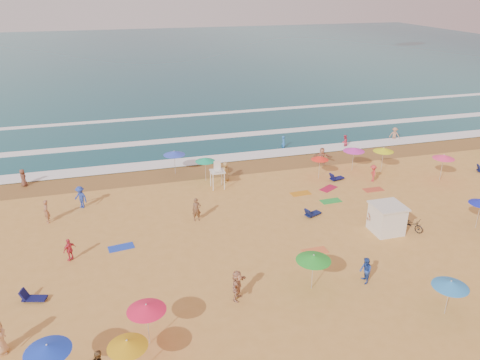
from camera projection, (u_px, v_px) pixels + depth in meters
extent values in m
plane|color=gold|center=(272.00, 229.00, 34.14)|extent=(220.00, 220.00, 0.00)
cube|color=#0C4756|center=(153.00, 58.00, 108.45)|extent=(220.00, 140.00, 0.18)
plane|color=olive|center=(230.00, 168.00, 45.19)|extent=(220.00, 220.00, 0.00)
cube|color=white|center=(224.00, 158.00, 47.37)|extent=(200.00, 2.20, 0.05)
cube|color=white|center=(209.00, 137.00, 53.56)|extent=(200.00, 1.60, 0.05)
cube|color=white|center=(193.00, 115.00, 62.41)|extent=(200.00, 1.20, 0.05)
cube|color=silver|center=(387.00, 219.00, 33.40)|extent=(2.00, 2.00, 2.00)
cube|color=silver|center=(389.00, 206.00, 32.98)|extent=(2.20, 2.20, 0.12)
imported|color=black|center=(411.00, 224.00, 33.81)|extent=(1.39, 1.94, 0.97)
cone|color=#DB30B7|center=(354.00, 149.00, 43.78)|extent=(2.00, 2.00, 0.35)
cone|color=#1738C7|center=(47.00, 348.00, 19.89)|extent=(2.01, 2.01, 0.35)
cone|color=blue|center=(174.00, 153.00, 43.08)|extent=(2.01, 2.01, 0.35)
cone|color=#FF3873|center=(444.00, 157.00, 41.46)|extent=(1.90, 1.90, 0.35)
cone|color=#15AD77|center=(205.00, 159.00, 41.55)|extent=(1.78, 1.78, 0.35)
cone|color=gold|center=(127.00, 344.00, 20.44)|extent=(1.80, 1.80, 0.35)
cone|color=green|center=(314.00, 258.00, 26.74)|extent=(2.03, 2.03, 0.35)
cone|color=#FF2B1A|center=(320.00, 158.00, 42.03)|extent=(1.58, 1.58, 0.35)
cone|color=yellow|center=(384.00, 150.00, 43.28)|extent=(1.89, 1.89, 0.35)
cone|color=#2E83CF|center=(451.00, 284.00, 24.74)|extent=(1.92, 1.92, 0.35)
cone|color=#EE1944|center=(146.00, 307.00, 22.55)|extent=(1.93, 1.93, 0.35)
cube|color=#0E114A|center=(35.00, 298.00, 26.44)|extent=(1.40, 0.90, 0.34)
cube|color=#0E1749|center=(313.00, 214.00, 35.98)|extent=(1.41, 0.99, 0.34)
cube|color=#101351|center=(337.00, 178.00, 42.39)|extent=(1.39, 0.82, 0.34)
cube|color=blue|center=(121.00, 247.00, 31.77)|extent=(1.80, 1.09, 0.03)
cube|color=orange|center=(301.00, 193.00, 39.75)|extent=(1.74, 0.94, 0.03)
cube|color=orange|center=(315.00, 251.00, 31.33)|extent=(1.71, 0.88, 0.03)
cube|color=#AE1539|center=(328.00, 188.00, 40.72)|extent=(1.90, 1.61, 0.03)
cube|color=green|center=(331.00, 201.00, 38.41)|extent=(1.73, 0.92, 0.03)
cube|color=#C6492E|center=(373.00, 190.00, 40.48)|extent=(1.71, 0.88, 0.03)
imported|color=tan|center=(237.00, 285.00, 26.30)|extent=(1.43, 1.74, 1.87)
imported|color=red|center=(373.00, 173.00, 41.90)|extent=(0.84, 1.13, 1.55)
imported|color=#CE334F|center=(344.00, 142.00, 50.62)|extent=(0.98, 0.91, 1.61)
imported|color=brown|center=(197.00, 210.00, 35.01)|extent=(0.67, 0.45, 1.81)
imported|color=tan|center=(394.00, 135.00, 52.74)|extent=(1.29, 1.04, 1.73)
imported|color=#D9364A|center=(70.00, 250.00, 30.06)|extent=(0.95, 0.87, 1.56)
imported|color=tan|center=(370.00, 218.00, 34.03)|extent=(0.81, 1.03, 1.64)
imported|color=brown|center=(23.00, 178.00, 40.91)|extent=(0.73, 0.90, 1.58)
imported|color=#9A6447|center=(46.00, 212.00, 34.72)|extent=(0.60, 0.75, 1.80)
imported|color=#2343A3|center=(366.00, 271.00, 27.80)|extent=(0.76, 0.91, 1.67)
imported|color=#A8844D|center=(226.00, 171.00, 42.09)|extent=(0.91, 0.64, 1.76)
imported|color=#B37152|center=(322.00, 156.00, 45.65)|extent=(1.69, 1.05, 1.74)
imported|color=blue|center=(283.00, 143.00, 50.23)|extent=(0.44, 0.63, 1.65)
imported|color=#243DA8|center=(81.00, 197.00, 36.99)|extent=(1.33, 1.29, 1.83)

